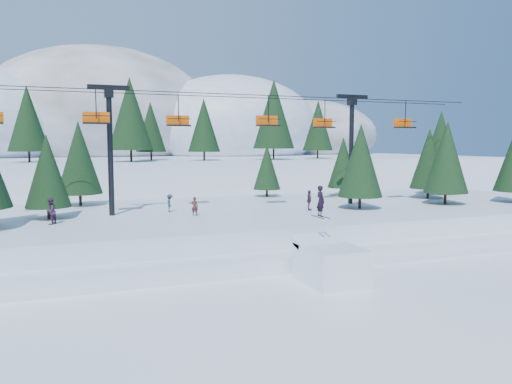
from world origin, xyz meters
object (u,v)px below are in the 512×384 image
object	(u,v)px
jump_kicker	(330,262)
banner_near	(341,262)
chairlift	(236,131)
banner_far	(408,251)

from	to	relation	value
jump_kicker	banner_near	xyz separation A→B (m)	(2.04, 2.24, -0.69)
jump_kicker	chairlift	xyz separation A→B (m)	(-0.62, 15.53, 8.09)
jump_kicker	chairlift	world-z (taller)	chairlift
jump_kicker	banner_far	xyz separation A→B (m)	(8.21, 3.29, -0.69)
jump_kicker	banner_far	distance (m)	8.87
chairlift	banner_far	world-z (taller)	chairlift
banner_near	banner_far	xyz separation A→B (m)	(6.17, 1.05, 0.00)
jump_kicker	banner_near	size ratio (longest dim) A/B	2.04
chairlift	banner_near	size ratio (longest dim) A/B	16.59
chairlift	banner_near	world-z (taller)	chairlift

